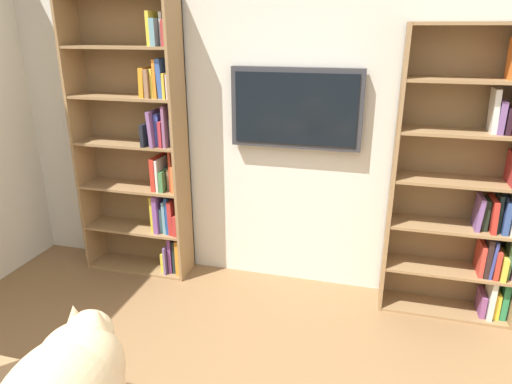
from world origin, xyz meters
TOP-DOWN VIEW (x-y plane):
  - wall_back at (0.00, -2.23)m, footprint 4.52×0.06m
  - bookshelf_left at (-1.31, -2.06)m, footprint 0.88×0.28m
  - bookshelf_right at (1.10, -2.06)m, footprint 0.87×0.28m
  - wall_mounted_tv at (-0.07, -2.15)m, footprint 0.93×0.07m

SIDE VIEW (x-z plane):
  - bookshelf_left at x=-1.31m, z-range 0.01..1.96m
  - bookshelf_right at x=1.10m, z-range -0.04..2.12m
  - wall_back at x=0.00m, z-range 0.00..2.70m
  - wall_mounted_tv at x=-0.07m, z-range 1.10..1.67m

